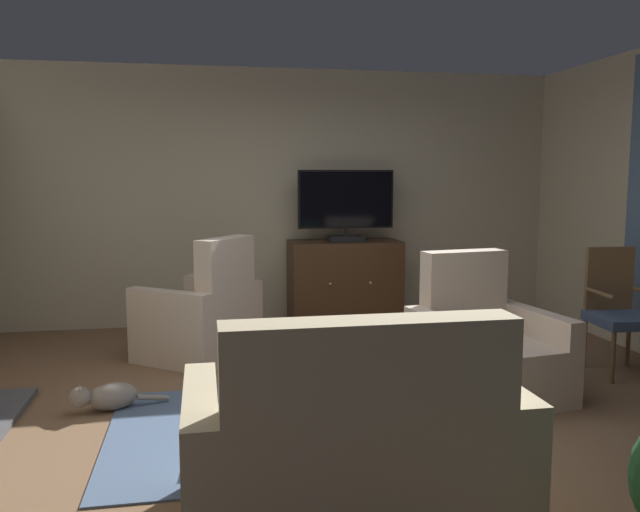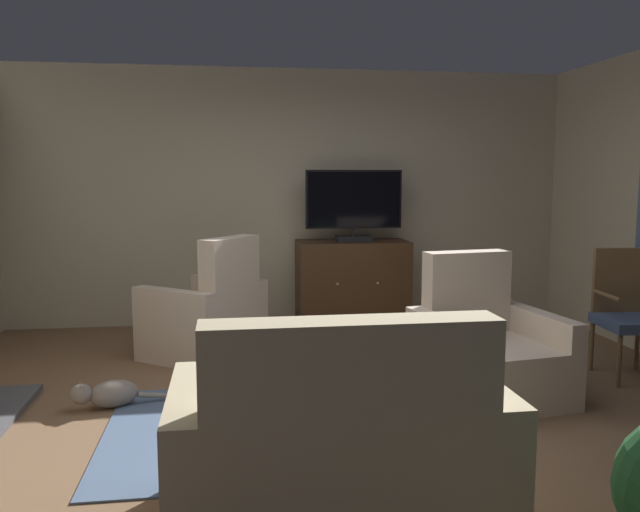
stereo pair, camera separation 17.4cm
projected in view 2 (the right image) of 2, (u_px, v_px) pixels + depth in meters
The scene contains 13 objects.
ground_plane at pixel (332, 413), 4.41m from camera, with size 6.63×6.10×0.04m, color brown.
wall_back at pixel (291, 197), 6.99m from camera, with size 6.63×0.10×2.73m, color #B2A88E.
rug_central at pixel (294, 426), 4.11m from camera, with size 2.37×1.65×0.01m, color slate.
tv_cabinet at pixel (352, 285), 6.85m from camera, with size 1.17×0.58×0.91m.
television at pixel (354, 204), 6.69m from camera, with size 1.01×0.20×0.75m.
coffee_table at pixel (324, 367), 4.06m from camera, with size 1.04×0.59×0.44m.
tv_remote at pixel (339, 361), 3.98m from camera, with size 0.17×0.05×0.02m, color black.
folded_newspaper at pixel (337, 354), 4.16m from camera, with size 0.30×0.22×0.01m, color silver.
sofa_floral at pixel (338, 455), 2.91m from camera, with size 1.51×0.90×1.03m.
armchair_by_fireplace at pixel (486, 353), 4.66m from camera, with size 1.05×1.03×1.03m.
armchair_angled_to_table at pixel (207, 318), 5.69m from camera, with size 1.18×1.20×1.08m.
side_chair_far_end at pixel (626, 311), 5.11m from camera, with size 0.49×0.52×1.02m.
cat at pixel (108, 394), 4.43m from camera, with size 0.65×0.28×0.21m.
Camera 2 is at (-0.69, -4.18, 1.60)m, focal length 35.96 mm.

